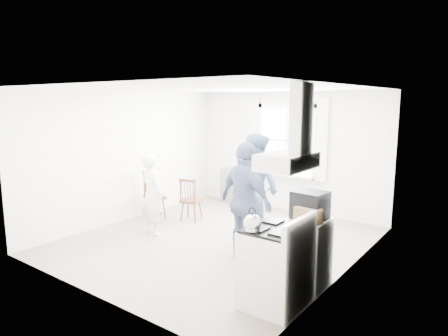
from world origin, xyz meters
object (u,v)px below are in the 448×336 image
stereo_stack (310,205)px  person_left (152,194)px  windsor_chair_b (150,190)px  person_right (246,202)px  windsor_chair_a (189,195)px  low_cabinet (307,252)px  gas_stove (276,266)px  person_mid (255,189)px

stereo_stack → person_left: (-3.14, 0.20, -0.34)m
stereo_stack → person_left: person_left is taller
windsor_chair_b → person_right: bearing=-12.8°
person_left → windsor_chair_a: bearing=-77.3°
low_cabinet → person_right: 1.24m
gas_stove → low_cabinet: gas_stove is taller
stereo_stack → person_right: (-1.14, 0.23, -0.18)m
windsor_chair_a → person_left: size_ratio=0.59×
windsor_chair_b → person_left: 1.02m
gas_stove → person_mid: (-1.35, 1.67, 0.45)m
stereo_stack → windsor_chair_b: 4.03m
person_mid → stereo_stack: bearing=161.3°
person_right → stereo_stack: bearing=-175.2°
stereo_stack → person_left: size_ratio=0.29×
low_cabinet → person_mid: 1.79m
low_cabinet → person_right: bearing=168.1°
gas_stove → person_mid: 2.19m
stereo_stack → person_left: 3.16m
stereo_stack → windsor_chair_a: bearing=159.2°
low_cabinet → person_left: bearing=176.1°
person_left → person_mid: 1.88m
stereo_stack → windsor_chair_b: stereo_stack is taller
gas_stove → windsor_chair_a: 3.60m
person_left → stereo_stack: bearing=-170.6°
low_cabinet → stereo_stack: (0.01, 0.01, 0.63)m
low_cabinet → gas_stove: bearing=-95.7°
stereo_stack → person_mid: bearing=146.1°
gas_stove → low_cabinet: bearing=84.3°
person_left → gas_stove: bearing=176.4°
person_left → person_mid: person_mid is taller
gas_stove → windsor_chair_a: (-3.05, 1.90, 0.05)m
low_cabinet → person_left: (-3.13, 0.21, 0.29)m
stereo_stack → windsor_chair_a: 3.39m
windsor_chair_b → gas_stove: bearing=-22.3°
low_cabinet → person_right: (-1.13, 0.24, 0.45)m
stereo_stack → windsor_chair_a: stereo_stack is taller
low_cabinet → person_mid: (-1.42, 0.97, 0.49)m
windsor_chair_a → person_left: person_left is taller
gas_stove → windsor_chair_a: size_ratio=1.27×
stereo_stack → person_mid: (-1.43, 0.96, -0.14)m
low_cabinet → windsor_chair_a: bearing=158.9°
windsor_chair_a → windsor_chair_b: windsor_chair_b is taller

